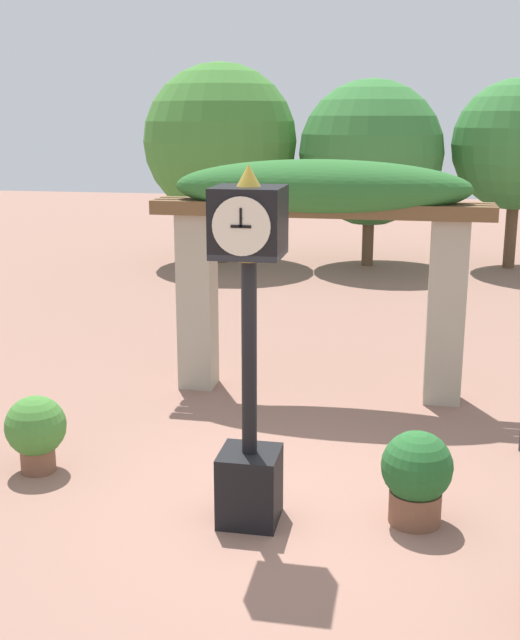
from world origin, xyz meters
The scene contains 6 objects.
ground_plane centered at (0.00, 0.00, 0.00)m, with size 60.00×60.00×0.00m, color #8E6656.
pedestal_clock centered at (-0.18, -0.28, 1.61)m, with size 0.58×0.63×3.21m.
pergola centered at (0.00, 3.30, 2.32)m, with size 4.31×1.06×3.07m.
potted_plant_near_left centered at (-2.55, 0.33, 0.45)m, with size 0.63×0.63×0.81m.
potted_plant_near_right centered at (1.30, -0.04, 0.47)m, with size 0.65×0.65×0.87m.
tree_line centered at (-0.68, 12.87, 2.88)m, with size 10.44×3.92×4.85m.
Camera 1 is at (1.16, -6.81, 3.59)m, focal length 45.00 mm.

